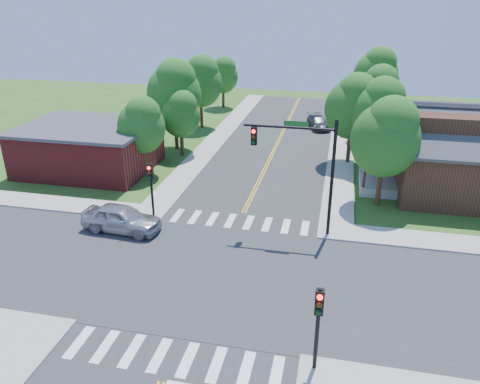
% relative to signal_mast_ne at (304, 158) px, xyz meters
% --- Properties ---
extents(ground, '(100.00, 100.00, 0.00)m').
position_rel_signal_mast_ne_xyz_m(ground, '(-3.91, -5.59, -4.85)').
color(ground, '#2B591B').
rests_on(ground, ground).
extents(road_ns, '(10.00, 90.00, 0.04)m').
position_rel_signal_mast_ne_xyz_m(road_ns, '(-3.91, -5.59, -4.83)').
color(road_ns, '#2D2D30').
rests_on(road_ns, ground).
extents(road_ew, '(90.00, 10.00, 0.04)m').
position_rel_signal_mast_ne_xyz_m(road_ew, '(-3.91, -5.59, -4.83)').
color(road_ew, '#2D2D30').
rests_on(road_ew, ground).
extents(intersection_patch, '(10.20, 10.20, 0.06)m').
position_rel_signal_mast_ne_xyz_m(intersection_patch, '(-3.91, -5.59, -4.85)').
color(intersection_patch, '#2D2D30').
rests_on(intersection_patch, ground).
extents(sidewalk_ne, '(40.00, 40.00, 0.14)m').
position_rel_signal_mast_ne_xyz_m(sidewalk_ne, '(11.90, 10.23, -4.78)').
color(sidewalk_ne, '#9E9B93').
rests_on(sidewalk_ne, ground).
extents(sidewalk_nw, '(40.00, 40.00, 0.14)m').
position_rel_signal_mast_ne_xyz_m(sidewalk_nw, '(-19.73, 10.23, -4.78)').
color(sidewalk_nw, '#9E9B93').
rests_on(sidewalk_nw, ground).
extents(crosswalk_north, '(8.85, 2.00, 0.01)m').
position_rel_signal_mast_ne_xyz_m(crosswalk_north, '(-3.91, 0.61, -4.80)').
color(crosswalk_north, white).
rests_on(crosswalk_north, ground).
extents(crosswalk_south, '(8.85, 2.00, 0.01)m').
position_rel_signal_mast_ne_xyz_m(crosswalk_south, '(-3.91, -11.79, -4.80)').
color(crosswalk_south, white).
rests_on(crosswalk_south, ground).
extents(centerline, '(0.30, 90.00, 0.01)m').
position_rel_signal_mast_ne_xyz_m(centerline, '(-3.91, -5.59, -4.80)').
color(centerline, gold).
rests_on(centerline, ground).
extents(signal_mast_ne, '(5.30, 0.42, 7.20)m').
position_rel_signal_mast_ne_xyz_m(signal_mast_ne, '(0.00, 0.00, 0.00)').
color(signal_mast_ne, black).
rests_on(signal_mast_ne, ground).
extents(signal_pole_se, '(0.34, 0.42, 3.80)m').
position_rel_signal_mast_ne_xyz_m(signal_pole_se, '(1.69, -11.21, -2.19)').
color(signal_pole_se, black).
rests_on(signal_pole_se, ground).
extents(signal_pole_nw, '(0.34, 0.42, 3.80)m').
position_rel_signal_mast_ne_xyz_m(signal_pole_nw, '(-9.51, -0.01, -2.19)').
color(signal_pole_nw, black).
rests_on(signal_pole_nw, ground).
extents(house_ne, '(13.05, 8.80, 7.11)m').
position_rel_signal_mast_ne_xyz_m(house_ne, '(11.19, 8.65, -1.52)').
color(house_ne, '#332112').
rests_on(house_ne, ground).
extents(building_nw, '(10.40, 8.40, 3.73)m').
position_rel_signal_mast_ne_xyz_m(building_nw, '(-18.11, 7.61, -2.97)').
color(building_nw, maroon).
rests_on(building_nw, ground).
extents(tree_e_a, '(4.51, 4.28, 7.67)m').
position_rel_signal_mast_ne_xyz_m(tree_e_a, '(4.93, 5.21, 0.17)').
color(tree_e_a, '#382314').
rests_on(tree_e_a, ground).
extents(tree_e_b, '(4.54, 4.31, 7.71)m').
position_rel_signal_mast_ne_xyz_m(tree_e_b, '(4.80, 12.36, 0.20)').
color(tree_e_b, '#382314').
rests_on(tree_e_b, ground).
extents(tree_e_c, '(4.40, 4.18, 7.48)m').
position_rel_signal_mast_ne_xyz_m(tree_e_c, '(5.13, 20.80, 0.05)').
color(tree_e_c, '#382314').
rests_on(tree_e_c, ground).
extents(tree_e_d, '(4.86, 4.61, 8.25)m').
position_rel_signal_mast_ne_xyz_m(tree_e_d, '(5.37, 28.97, 0.56)').
color(tree_e_d, '#382314').
rests_on(tree_e_d, ground).
extents(tree_w_a, '(3.76, 3.57, 6.39)m').
position_rel_signal_mast_ne_xyz_m(tree_w_a, '(-13.15, 7.35, -0.67)').
color(tree_w_a, '#382314').
rests_on(tree_w_a, ground).
extents(tree_w_b, '(4.92, 4.67, 8.36)m').
position_rel_signal_mast_ne_xyz_m(tree_w_b, '(-12.85, 14.19, 0.63)').
color(tree_w_b, '#382314').
rests_on(tree_w_b, ground).
extents(tree_w_c, '(4.56, 4.33, 7.75)m').
position_rel_signal_mast_ne_xyz_m(tree_w_c, '(-12.74, 21.95, 0.22)').
color(tree_w_c, '#382314').
rests_on(tree_w_c, ground).
extents(tree_w_d, '(3.73, 3.54, 6.34)m').
position_rel_signal_mast_ne_xyz_m(tree_w_d, '(-12.78, 31.69, -0.70)').
color(tree_w_d, '#382314').
rests_on(tree_w_d, ground).
extents(tree_house, '(4.56, 4.34, 7.76)m').
position_rel_signal_mast_ne_xyz_m(tree_house, '(2.86, 13.46, 0.23)').
color(tree_house, '#382314').
rests_on(tree_house, ground).
extents(tree_bldg, '(3.48, 3.31, 5.92)m').
position_rel_signal_mast_ne_xyz_m(tree_bldg, '(-11.76, 12.55, -0.97)').
color(tree_bldg, '#382314').
rests_on(tree_bldg, ground).
extents(car_silver, '(2.71, 5.21, 1.68)m').
position_rel_signal_mast_ne_xyz_m(car_silver, '(-10.72, -2.09, -4.01)').
color(car_silver, '#B2B3B9').
rests_on(car_silver, ground).
extents(car_dgrey, '(4.48, 5.51, 1.28)m').
position_rel_signal_mast_ne_xyz_m(car_dgrey, '(-0.41, 24.14, -4.21)').
color(car_dgrey, '#333638').
rests_on(car_dgrey, ground).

